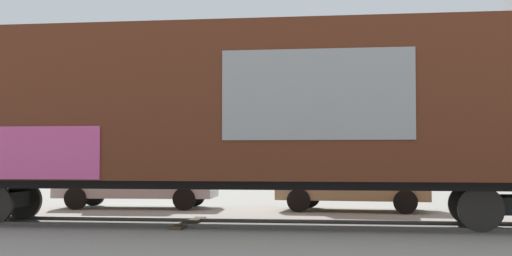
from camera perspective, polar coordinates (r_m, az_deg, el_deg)
name	(u,v)px	position (r m, az deg, el deg)	size (l,w,h in m)	color
ground_plane	(221,225)	(15.82, -2.81, -7.79)	(260.00, 260.00, 0.00)	gray
track	(213,223)	(15.84, -3.50, -7.64)	(60.00, 4.93, 0.08)	#4C4742
freight_car	(231,108)	(15.73, -2.01, 1.59)	(17.42, 3.95, 4.54)	#5B2B19
hillside	(360,128)	(84.41, 8.38, -0.04)	(138.46, 29.36, 14.33)	silver
parked_car_silver	(135,180)	(21.26, -9.68, -4.15)	(4.77, 2.23, 1.62)	#B7BABF
parked_car_tan	(353,182)	(20.08, 7.84, -4.32)	(4.25, 2.07, 1.59)	#9E8966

